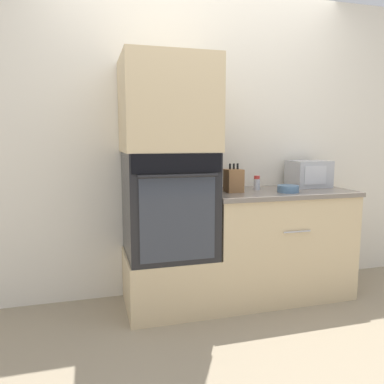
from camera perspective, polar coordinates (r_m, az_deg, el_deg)
ground_plane at (r=2.89m, az=4.72°, el=-18.60°), size 12.00×12.00×0.00m
wall_back at (r=3.18m, az=1.01°, el=7.22°), size 8.00×0.05×2.50m
oven_cabinet_base at (r=2.98m, az=-3.48°, el=-13.26°), size 0.67×0.60×0.42m
wall_oven at (r=2.82m, az=-3.57°, el=-1.81°), size 0.64×0.64×0.78m
oven_cabinet_upper at (r=2.79m, az=-3.71°, el=13.04°), size 0.67×0.60×0.67m
counter_unit at (r=3.22m, az=12.73°, el=-7.52°), size 1.18×0.63×0.88m
microwave at (r=3.41m, az=17.34°, el=2.68°), size 0.33×0.27×0.23m
knife_block at (r=2.95m, az=6.36°, el=1.76°), size 0.13×0.13×0.22m
bowl at (r=3.02m, az=14.42°, el=0.48°), size 0.17×0.17×0.05m
condiment_jar_near at (r=3.11m, az=9.85°, el=1.36°), size 0.05×0.05×0.12m
condiment_jar_mid at (r=3.17m, az=3.90°, el=1.55°), size 0.05×0.05×0.11m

